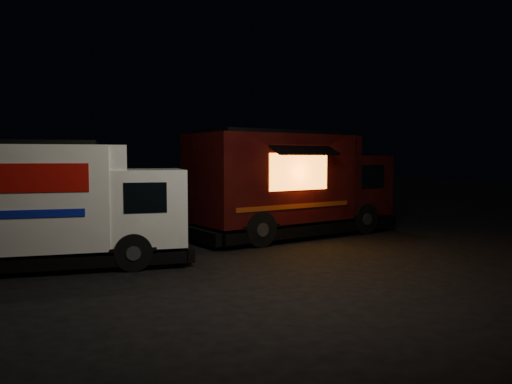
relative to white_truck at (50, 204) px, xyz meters
name	(u,v)px	position (x,y,z in m)	size (l,w,h in m)	color
ground	(234,258)	(4.22, -0.93, -1.45)	(80.00, 80.00, 0.00)	black
white_truck	(50,204)	(0.00, 0.00, 0.00)	(6.41, 2.19, 2.91)	white
red_truck	(293,184)	(7.41, 1.71, 0.22)	(7.20, 2.65, 3.35)	#3E0F0B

